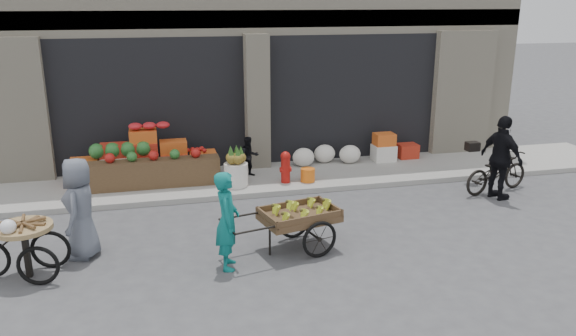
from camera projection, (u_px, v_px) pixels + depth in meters
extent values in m
plane|color=#424244|center=(315.00, 257.00, 9.17)|extent=(80.00, 80.00, 0.00)
cube|color=gray|center=(265.00, 179.00, 12.97)|extent=(18.00, 2.20, 0.12)
cube|color=beige|center=(235.00, 19.00, 15.79)|extent=(14.00, 6.00, 7.00)
cube|color=gray|center=(253.00, 19.00, 13.11)|extent=(14.00, 0.30, 0.40)
cube|color=black|center=(150.00, 100.00, 13.71)|extent=(4.40, 1.60, 3.10)
cube|color=black|center=(342.00, 93.00, 14.83)|extent=(4.40, 1.60, 3.10)
cube|color=beige|center=(256.00, 102.00, 13.48)|extent=(0.55, 0.80, 3.22)
cube|color=brown|center=(155.00, 173.00, 12.16)|extent=(2.80, 0.45, 0.60)
sphere|color=#1E5923|center=(120.00, 150.00, 12.34)|extent=(0.34, 0.34, 0.34)
cylinder|color=silver|center=(236.00, 174.00, 12.24)|extent=(0.52, 0.52, 0.50)
cylinder|color=#A5140F|center=(286.00, 170.00, 12.44)|extent=(0.20, 0.20, 0.56)
sphere|color=#A5140F|center=(286.00, 156.00, 12.35)|extent=(0.22, 0.22, 0.22)
cylinder|color=orange|center=(308.00, 175.00, 12.54)|extent=(0.32, 0.32, 0.30)
ellipsoid|color=silver|center=(327.00, 156.00, 13.83)|extent=(1.70, 0.60, 0.44)
imported|color=black|center=(249.00, 157.00, 12.83)|extent=(0.51, 0.43, 0.93)
cube|color=brown|center=(299.00, 217.00, 9.31)|extent=(1.39, 1.07, 0.11)
torus|color=black|center=(320.00, 239.00, 9.06)|extent=(0.62, 0.20, 0.62)
torus|color=black|center=(294.00, 221.00, 9.81)|extent=(0.62, 0.20, 0.62)
cylinder|color=black|center=(270.00, 241.00, 9.16)|extent=(0.04, 0.04, 0.51)
imported|color=#0E6C68|center=(227.00, 221.00, 8.60)|extent=(0.45, 0.62, 1.56)
cylinder|color=#9E7F51|center=(23.00, 228.00, 8.28)|extent=(0.96, 0.96, 0.07)
cube|color=black|center=(27.00, 252.00, 8.40)|extent=(0.09, 0.09, 0.80)
torus|color=black|center=(38.00, 266.00, 8.17)|extent=(0.62, 0.16, 0.62)
torus|color=black|center=(51.00, 249.00, 8.71)|extent=(0.62, 0.16, 0.62)
imported|color=slate|center=(80.00, 208.00, 8.96)|extent=(0.67, 0.90, 1.66)
imported|color=black|center=(496.00, 172.00, 12.15)|extent=(1.81, 1.00, 0.90)
imported|color=black|center=(501.00, 158.00, 11.61)|extent=(0.67, 1.11, 1.77)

